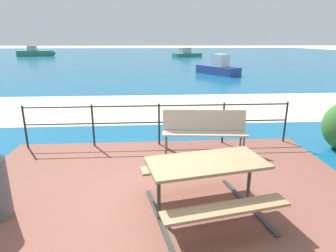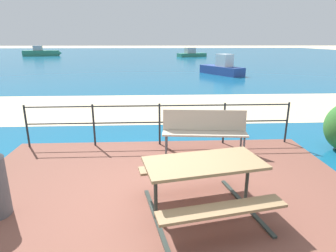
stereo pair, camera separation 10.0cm
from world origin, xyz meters
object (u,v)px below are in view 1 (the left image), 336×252
park_bench (204,127)px  boat_near (217,68)px  boat_mid (36,53)px  picnic_table (206,174)px  boat_far (187,54)px

park_bench → boat_near: bearing=81.3°
boat_near → boat_mid: size_ratio=0.71×
park_bench → boat_mid: bearing=120.1°
picnic_table → park_bench: park_bench is taller
boat_near → boat_mid: boat_mid is taller
boat_near → boat_mid: 33.02m
picnic_table → boat_near: 17.31m
picnic_table → boat_far: 39.20m
park_bench → boat_near: 15.00m
boat_far → boat_mid: bearing=147.3°
picnic_table → boat_far: size_ratio=0.39×
park_bench → boat_mid: (-17.95, 39.45, -0.07)m
picnic_table → boat_mid: size_ratio=0.33×
park_bench → boat_far: size_ratio=0.38×
boat_mid → boat_near: bearing=-57.4°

